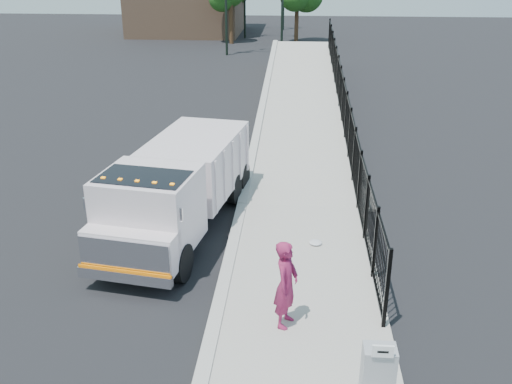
{
  "coord_description": "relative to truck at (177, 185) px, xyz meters",
  "views": [
    {
      "loc": [
        1.62,
        -12.06,
        7.4
      ],
      "look_at": [
        0.58,
        2.0,
        1.39
      ],
      "focal_mm": 40.0,
      "sensor_mm": 36.0,
      "label": 1
    }
  ],
  "objects": [
    {
      "name": "sidewalk",
      "position": [
        3.57,
        -4.31,
        -1.34
      ],
      "size": [
        3.55,
        12.0,
        0.12
      ],
      "primitive_type": "cube",
      "color": "#9E998E",
      "rests_on": "ground"
    },
    {
      "name": "arrow_sign",
      "position": [
        4.75,
        -6.85,
        0.08
      ],
      "size": [
        0.35,
        0.04,
        0.22
      ],
      "primitive_type": "cube",
      "color": "white",
      "rests_on": "utility_cabinet"
    },
    {
      "name": "curb",
      "position": [
        1.65,
        -4.31,
        -1.32
      ],
      "size": [
        0.3,
        12.0,
        0.16
      ],
      "primitive_type": "cube",
      "color": "#ADAAA3",
      "rests_on": "ground"
    },
    {
      "name": "worker",
      "position": [
        3.14,
        -4.36,
        -0.31
      ],
      "size": [
        0.65,
        0.81,
        1.93
      ],
      "primitive_type": "imported",
      "rotation": [
        0.0,
        0.0,
        1.26
      ],
      "color": "#8C1E48",
      "rests_on": "sidewalk"
    },
    {
      "name": "debris",
      "position": [
        3.86,
        -0.76,
        -1.23
      ],
      "size": [
        0.35,
        0.35,
        0.09
      ],
      "primitive_type": "ellipsoid",
      "color": "silver",
      "rests_on": "sidewalk"
    },
    {
      "name": "truck",
      "position": [
        0.0,
        0.0,
        0.0
      ],
      "size": [
        3.44,
        7.53,
        2.49
      ],
      "rotation": [
        0.0,
        0.0,
        -0.16
      ],
      "color": "black",
      "rests_on": "ground"
    },
    {
      "name": "utility_cabinet",
      "position": [
        4.75,
        -6.63,
        -0.65
      ],
      "size": [
        0.55,
        0.4,
        1.25
      ],
      "primitive_type": "cube",
      "color": "gray",
      "rests_on": "sidewalk"
    },
    {
      "name": "iron_fence",
      "position": [
        5.2,
        9.69,
        -0.5
      ],
      "size": [
        0.1,
        28.0,
        1.8
      ],
      "primitive_type": "cube",
      "color": "black",
      "rests_on": "ground"
    },
    {
      "name": "ground",
      "position": [
        1.65,
        -2.31,
        -1.4
      ],
      "size": [
        120.0,
        120.0,
        0.0
      ],
      "primitive_type": "plane",
      "color": "black",
      "rests_on": "ground"
    },
    {
      "name": "ramp",
      "position": [
        3.77,
        13.69,
        -1.4
      ],
      "size": [
        3.95,
        24.06,
        3.19
      ],
      "primitive_type": "cube",
      "rotation": [
        0.06,
        0.0,
        0.0
      ],
      "color": "#9E998E",
      "rests_on": "ground"
    }
  ]
}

